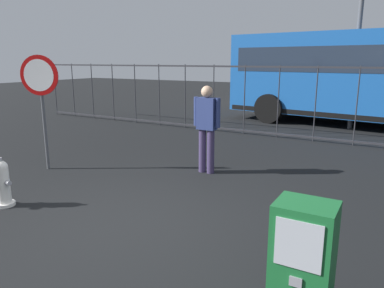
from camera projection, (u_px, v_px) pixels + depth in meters
The scene contains 6 objects.
ground_plane at pixel (127, 225), 4.84m from camera, with size 60.00×60.00×0.00m, color black.
fire_hydrant at pixel (3, 183), 5.42m from camera, with size 0.33×0.32×0.75m.
newspaper_box_primary at pixel (303, 255), 3.01m from camera, with size 0.48×0.42×1.02m.
stop_sign at pixel (41, 89), 6.99m from camera, with size 0.71×0.31×2.23m.
pedestrian at pixel (207, 124), 6.91m from camera, with size 0.55×0.22×1.67m.
fence_barrier at pixel (278, 101), 10.12m from camera, with size 18.03×0.04×2.00m.
Camera 1 is at (2.97, -3.45, 2.13)m, focal length 34.27 mm.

